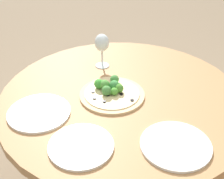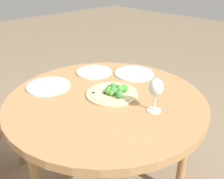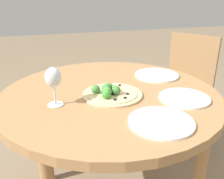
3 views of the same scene
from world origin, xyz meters
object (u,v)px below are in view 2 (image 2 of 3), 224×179
(plate_far, at_px, (94,72))
(plate_side, at_px, (48,86))
(pizza, at_px, (113,92))
(wine_glass, at_px, (156,89))
(plate_near, at_px, (134,73))

(plate_far, height_order, plate_side, same)
(pizza, bearing_deg, plate_side, -149.35)
(pizza, relative_size, wine_glass, 1.65)
(plate_side, bearing_deg, pizza, 30.65)
(plate_near, height_order, plate_far, same)
(plate_far, relative_size, plate_side, 0.92)
(pizza, height_order, plate_near, pizza)
(wine_glass, height_order, plate_far, wine_glass)
(pizza, relative_size, plate_side, 1.13)
(plate_far, bearing_deg, wine_glass, -10.46)
(plate_near, relative_size, plate_side, 1.00)
(plate_near, xyz_separation_m, plate_side, (-0.22, -0.49, 0.00))
(plate_near, distance_m, plate_far, 0.26)
(wine_glass, distance_m, plate_side, 0.63)
(plate_side, bearing_deg, plate_far, 86.22)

